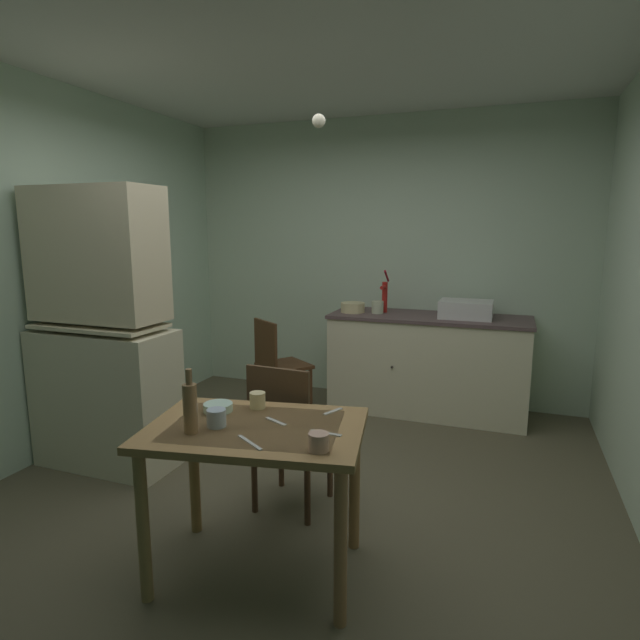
% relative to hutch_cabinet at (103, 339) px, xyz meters
% --- Properties ---
extents(ground_plane, '(5.38, 5.38, 0.00)m').
position_rel_hutch_cabinet_xyz_m(ground_plane, '(1.41, -0.04, -0.90)').
color(ground_plane, brown).
extents(wall_back, '(3.93, 0.10, 2.68)m').
position_rel_hutch_cabinet_xyz_m(wall_back, '(1.41, 2.20, 0.44)').
color(wall_back, beige).
rests_on(wall_back, ground).
extents(wall_left, '(0.10, 4.48, 2.68)m').
position_rel_hutch_cabinet_xyz_m(wall_left, '(-0.56, -0.04, 0.44)').
color(wall_left, silver).
rests_on(wall_left, ground).
extents(ceiling_slab, '(3.93, 4.48, 0.10)m').
position_rel_hutch_cabinet_xyz_m(ceiling_slab, '(1.41, -0.04, 1.84)').
color(ceiling_slab, silver).
extents(hutch_cabinet, '(0.97, 0.46, 1.92)m').
position_rel_hutch_cabinet_xyz_m(hutch_cabinet, '(0.00, 0.00, 0.00)').
color(hutch_cabinet, beige).
rests_on(hutch_cabinet, ground).
extents(counter_cabinet, '(1.74, 0.64, 0.89)m').
position_rel_hutch_cabinet_xyz_m(counter_cabinet, '(1.94, 1.83, -0.45)').
color(counter_cabinet, beige).
rests_on(counter_cabinet, ground).
extents(sink_basin, '(0.44, 0.34, 0.15)m').
position_rel_hutch_cabinet_xyz_m(sink_basin, '(2.25, 1.83, 0.07)').
color(sink_basin, silver).
rests_on(sink_basin, counter_cabinet).
extents(hand_pump, '(0.05, 0.27, 0.39)m').
position_rel_hutch_cabinet_xyz_m(hand_pump, '(1.52, 1.88, 0.16)').
color(hand_pump, '#B21E19').
rests_on(hand_pump, counter_cabinet).
extents(mixing_bowl_counter, '(0.22, 0.22, 0.09)m').
position_rel_hutch_cabinet_xyz_m(mixing_bowl_counter, '(1.25, 1.78, 0.03)').
color(mixing_bowl_counter, beige).
rests_on(mixing_bowl_counter, counter_cabinet).
extents(stoneware_crock, '(0.11, 0.11, 0.11)m').
position_rel_hutch_cabinet_xyz_m(stoneware_crock, '(1.48, 1.80, 0.04)').
color(stoneware_crock, beige).
rests_on(stoneware_crock, counter_cabinet).
extents(dining_table, '(1.10, 0.84, 0.75)m').
position_rel_hutch_cabinet_xyz_m(dining_table, '(1.52, -0.70, -0.27)').
color(dining_table, '#9C7645').
rests_on(dining_table, ground).
extents(chair_far_side, '(0.42, 0.42, 0.90)m').
position_rel_hutch_cabinet_xyz_m(chair_far_side, '(1.43, -0.13, -0.42)').
color(chair_far_side, '#4E3321').
rests_on(chair_far_side, ground).
extents(chair_by_counter, '(0.56, 0.56, 0.86)m').
position_rel_hutch_cabinet_xyz_m(chair_by_counter, '(0.70, 1.32, -0.43)').
color(chair_by_counter, '#4F2F19').
rests_on(chair_by_counter, ground).
extents(serving_bowl_wide, '(0.14, 0.14, 0.04)m').
position_rel_hutch_cabinet_xyz_m(serving_bowl_wide, '(1.26, -0.59, -0.13)').
color(serving_bowl_wide, '#ADD1C1').
rests_on(serving_bowl_wide, dining_table).
extents(teacup_cream, '(0.08, 0.08, 0.08)m').
position_rel_hutch_cabinet_xyz_m(teacup_cream, '(1.42, -0.48, -0.11)').
color(teacup_cream, beige).
rests_on(teacup_cream, dining_table).
extents(mug_dark, '(0.09, 0.09, 0.07)m').
position_rel_hutch_cabinet_xyz_m(mug_dark, '(1.89, -0.85, -0.11)').
color(mug_dark, tan).
rests_on(mug_dark, dining_table).
extents(teacup_mint, '(0.09, 0.09, 0.08)m').
position_rel_hutch_cabinet_xyz_m(teacup_mint, '(1.36, -0.77, -0.11)').
color(teacup_mint, '#9EB2C6').
rests_on(teacup_mint, dining_table).
extents(glass_bottle, '(0.06, 0.06, 0.29)m').
position_rel_hutch_cabinet_xyz_m(glass_bottle, '(1.29, -0.87, -0.03)').
color(glass_bottle, olive).
rests_on(glass_bottle, dining_table).
extents(table_knife, '(0.17, 0.12, 0.00)m').
position_rel_hutch_cabinet_xyz_m(table_knife, '(1.59, -0.89, -0.15)').
color(table_knife, silver).
rests_on(table_knife, dining_table).
extents(teaspoon_near_bowl, '(0.13, 0.08, 0.00)m').
position_rel_hutch_cabinet_xyz_m(teaspoon_near_bowl, '(1.59, -0.63, -0.15)').
color(teaspoon_near_bowl, beige).
rests_on(teaspoon_near_bowl, dining_table).
extents(teaspoon_by_cup, '(0.15, 0.03, 0.00)m').
position_rel_hutch_cabinet_xyz_m(teaspoon_by_cup, '(1.86, -0.68, -0.15)').
color(teaspoon_by_cup, beige).
rests_on(teaspoon_by_cup, dining_table).
extents(serving_spoon, '(0.07, 0.12, 0.00)m').
position_rel_hutch_cabinet_xyz_m(serving_spoon, '(1.80, -0.40, -0.15)').
color(serving_spoon, beige).
rests_on(serving_spoon, dining_table).
extents(pendant_bulb, '(0.08, 0.08, 0.08)m').
position_rel_hutch_cabinet_xyz_m(pendant_bulb, '(1.47, 0.29, 1.38)').
color(pendant_bulb, '#F9EFCC').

